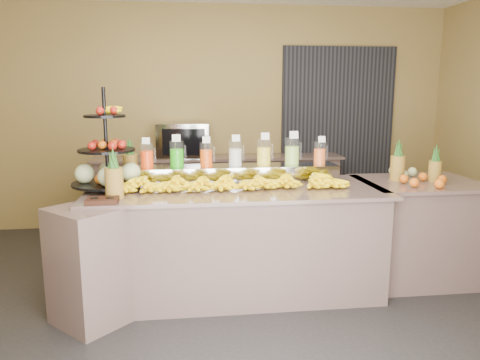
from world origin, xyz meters
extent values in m
plane|color=black|center=(0.00, 0.00, 0.00)|extent=(6.00, 6.00, 0.00)
cube|color=olive|center=(0.00, 2.51, 1.40)|extent=(6.00, 0.02, 2.80)
cube|color=black|center=(1.60, 2.46, 1.20)|extent=(1.50, 0.06, 2.20)
cube|color=gray|center=(0.00, 0.30, 0.45)|extent=(2.40, 0.90, 0.90)
cube|color=gray|center=(0.00, 0.30, 0.92)|extent=(2.50, 1.00, 0.03)
cube|color=gray|center=(-1.15, -0.10, 0.45)|extent=(0.71, 0.71, 0.90)
cube|color=gray|center=(1.70, 0.40, 0.45)|extent=(1.00, 0.80, 0.90)
cube|color=gray|center=(1.70, 0.40, 0.92)|extent=(1.08, 0.88, 0.03)
cube|color=gray|center=(0.00, 2.25, 0.45)|extent=(3.00, 0.50, 0.90)
cube|color=gray|center=(0.00, 2.25, 0.92)|extent=(3.10, 0.55, 0.03)
cube|color=gray|center=(0.02, 0.58, 1.01)|extent=(1.85, 0.30, 0.15)
cylinder|color=silver|center=(-0.76, 0.58, 1.19)|extent=(0.12, 0.12, 0.21)
cylinder|color=#F03400|center=(-0.76, 0.58, 1.15)|extent=(0.11, 0.11, 0.14)
cylinder|color=gray|center=(-0.77, 0.59, 1.23)|extent=(0.01, 0.01, 0.25)
cube|color=white|center=(-0.76, 0.53, 1.32)|extent=(0.07, 0.02, 0.06)
cylinder|color=silver|center=(-0.50, 0.58, 1.19)|extent=(0.12, 0.12, 0.23)
cylinder|color=#18A505|center=(-0.50, 0.58, 1.16)|extent=(0.12, 0.12, 0.16)
cylinder|color=gray|center=(-0.51, 0.59, 1.25)|extent=(0.01, 0.01, 0.27)
cube|color=white|center=(-0.50, 0.52, 1.34)|extent=(0.07, 0.02, 0.06)
cylinder|color=silver|center=(-0.24, 0.58, 1.19)|extent=(0.12, 0.12, 0.21)
cylinder|color=#DE4401|center=(-0.24, 0.58, 1.15)|extent=(0.11, 0.11, 0.14)
cylinder|color=gray|center=(-0.25, 0.59, 1.23)|extent=(0.01, 0.01, 0.25)
cube|color=white|center=(-0.24, 0.53, 1.32)|extent=(0.07, 0.02, 0.06)
cylinder|color=silver|center=(0.02, 0.58, 1.19)|extent=(0.12, 0.12, 0.22)
cylinder|color=beige|center=(0.02, 0.58, 1.16)|extent=(0.11, 0.11, 0.15)
cylinder|color=gray|center=(0.01, 0.59, 1.24)|extent=(0.01, 0.01, 0.26)
cube|color=white|center=(0.02, 0.52, 1.33)|extent=(0.07, 0.02, 0.06)
cylinder|color=silver|center=(0.28, 0.58, 1.20)|extent=(0.13, 0.13, 0.23)
cylinder|color=yellow|center=(0.28, 0.58, 1.16)|extent=(0.12, 0.12, 0.16)
cylinder|color=gray|center=(0.27, 0.59, 1.25)|extent=(0.01, 0.01, 0.28)
cube|color=white|center=(0.28, 0.52, 1.35)|extent=(0.07, 0.02, 0.06)
cylinder|color=silver|center=(0.54, 0.58, 1.20)|extent=(0.13, 0.13, 0.24)
cylinder|color=#90C546|center=(0.54, 0.58, 1.16)|extent=(0.12, 0.12, 0.17)
cylinder|color=gray|center=(0.53, 0.59, 1.26)|extent=(0.01, 0.01, 0.29)
cube|color=white|center=(0.54, 0.52, 1.36)|extent=(0.08, 0.02, 0.07)
cylinder|color=silver|center=(0.80, 0.58, 1.18)|extent=(0.11, 0.11, 0.20)
cylinder|color=#D75718|center=(0.80, 0.58, 1.15)|extent=(0.10, 0.10, 0.14)
cylinder|color=gray|center=(0.79, 0.59, 1.23)|extent=(0.01, 0.01, 0.24)
cube|color=white|center=(0.80, 0.53, 1.31)|extent=(0.07, 0.02, 0.06)
ellipsoid|color=yellow|center=(-0.93, 0.28, 0.98)|extent=(0.24, 0.18, 0.10)
ellipsoid|color=yellow|center=(-0.73, 0.28, 0.98)|extent=(0.24, 0.18, 0.10)
ellipsoid|color=yellow|center=(-0.54, 0.28, 0.98)|extent=(0.24, 0.18, 0.10)
ellipsoid|color=yellow|center=(-0.34, 0.28, 0.98)|extent=(0.24, 0.18, 0.10)
ellipsoid|color=yellow|center=(-0.14, 0.28, 0.98)|extent=(0.24, 0.18, 0.10)
ellipsoid|color=yellow|center=(0.05, 0.28, 0.98)|extent=(0.24, 0.18, 0.10)
ellipsoid|color=yellow|center=(0.25, 0.28, 0.98)|extent=(0.24, 0.18, 0.10)
ellipsoid|color=yellow|center=(0.45, 0.28, 0.98)|extent=(0.24, 0.18, 0.10)
ellipsoid|color=yellow|center=(0.64, 0.28, 0.98)|extent=(0.24, 0.18, 0.10)
ellipsoid|color=yellow|center=(0.84, 0.28, 0.98)|extent=(0.24, 0.18, 0.10)
ellipsoid|color=yellow|center=(-0.75, 0.28, 1.05)|extent=(0.20, 0.16, 0.09)
ellipsoid|color=yellow|center=(-0.52, 0.28, 1.05)|extent=(0.20, 0.16, 0.09)
ellipsoid|color=yellow|center=(-0.28, 0.28, 1.05)|extent=(0.20, 0.16, 0.09)
ellipsoid|color=yellow|center=(-0.05, 0.28, 1.05)|extent=(0.20, 0.16, 0.09)
ellipsoid|color=yellow|center=(0.19, 0.28, 1.05)|extent=(0.20, 0.16, 0.09)
ellipsoid|color=yellow|center=(0.43, 0.28, 1.05)|extent=(0.20, 0.16, 0.09)
ellipsoid|color=yellow|center=(0.66, 0.28, 1.05)|extent=(0.20, 0.16, 0.09)
cylinder|color=black|center=(-1.07, 0.42, 1.35)|extent=(0.04, 0.04, 0.84)
cylinder|color=black|center=(-1.07, 0.42, 0.98)|extent=(0.73, 0.73, 0.02)
cylinder|color=black|center=(-1.07, 0.42, 1.26)|extent=(0.57, 0.57, 0.02)
cylinder|color=black|center=(-1.07, 0.42, 1.54)|extent=(0.41, 0.41, 0.02)
sphere|color=beige|center=(-0.89, 0.42, 1.07)|extent=(0.16, 0.16, 0.16)
sphere|color=maroon|center=(-0.94, 0.42, 1.31)|extent=(0.07, 0.07, 0.07)
sphere|color=orange|center=(-1.17, 0.42, 1.03)|extent=(0.08, 0.08, 0.08)
cube|color=black|center=(-1.04, -0.09, 0.95)|extent=(0.23, 0.18, 0.03)
cylinder|color=brown|center=(-0.97, 0.06, 1.05)|extent=(0.14, 0.14, 0.24)
cone|color=#1E4617|center=(-0.97, 0.06, 1.25)|extent=(0.07, 0.07, 0.16)
cylinder|color=brown|center=(-0.92, 0.74, 1.05)|extent=(0.13, 0.13, 0.25)
cone|color=#1E4617|center=(-0.92, 0.74, 1.26)|extent=(0.07, 0.07, 0.16)
cylinder|color=brown|center=(1.51, 0.47, 1.04)|extent=(0.12, 0.12, 0.23)
cylinder|color=brown|center=(1.82, 0.38, 1.02)|extent=(0.11, 0.11, 0.19)
ellipsoid|color=orange|center=(1.65, 0.24, 0.97)|extent=(0.34, 0.23, 0.09)
cube|color=gray|center=(-0.43, 2.25, 1.14)|extent=(0.66, 0.49, 0.42)
camera|label=1|loc=(-0.45, -3.55, 1.75)|focal=35.00mm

